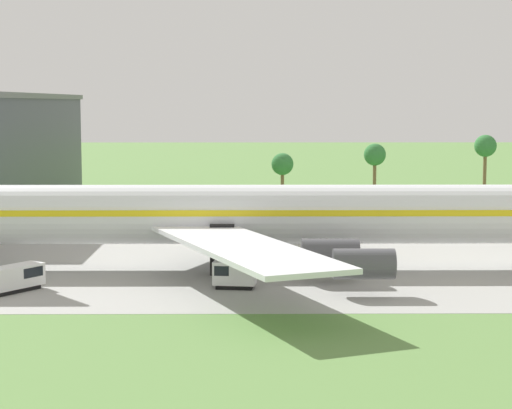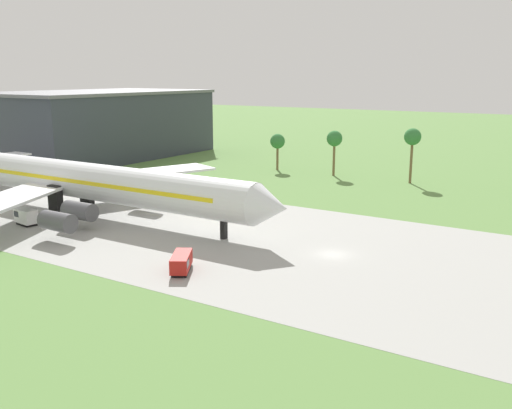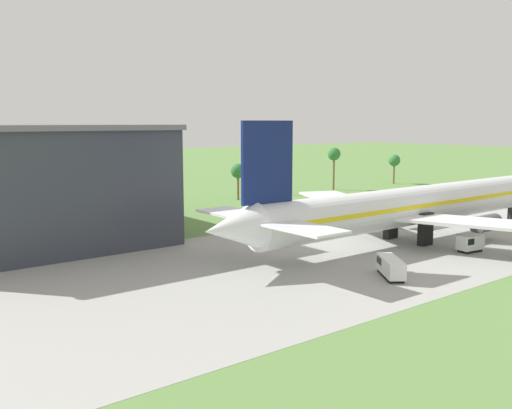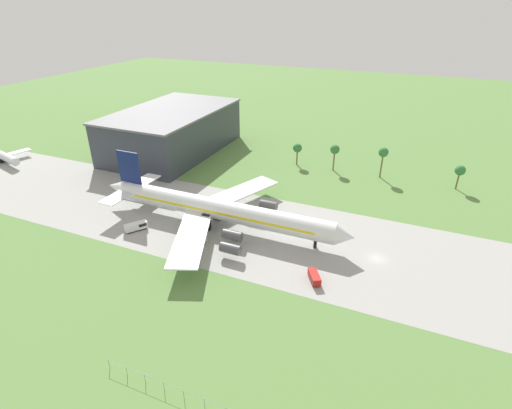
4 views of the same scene
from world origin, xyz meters
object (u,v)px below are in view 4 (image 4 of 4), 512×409
jet_airliner (218,209)px  fuel_truck (137,226)px  regional_aircraft (2,155)px  catering_van (314,278)px  baggage_tug (198,238)px  terminal_building (172,131)px

jet_airliner → fuel_truck: size_ratio=12.51×
regional_aircraft → catering_van: (139.92, -24.95, -1.79)m
baggage_tug → fuel_truck: baggage_tug is taller
regional_aircraft → catering_van: size_ratio=4.53×
regional_aircraft → baggage_tug: regional_aircraft is taller
jet_airliner → regional_aircraft: jet_airliner is taller
baggage_tug → terminal_building: terminal_building is taller
regional_aircraft → terminal_building: terminal_building is taller
terminal_building → regional_aircraft: bearing=-145.6°
regional_aircraft → terminal_building: (57.47, 39.31, 6.25)m
regional_aircraft → fuel_truck: (85.61, -22.35, -1.67)m
baggage_tug → catering_van: (34.42, -4.13, -0.19)m
catering_van → jet_airliner: bearing=157.0°
jet_airliner → terminal_building: bearing=134.3°
jet_airliner → fuel_truck: jet_airliner is taller
baggage_tug → regional_aircraft: bearing=168.8°
regional_aircraft → catering_van: bearing=-10.1°
jet_airliner → catering_van: bearing=-23.0°
jet_airliner → regional_aircraft: size_ratio=3.19×
jet_airliner → fuel_truck: bearing=-150.7°
catering_van → terminal_building: bearing=142.1°
regional_aircraft → baggage_tug: 107.54m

